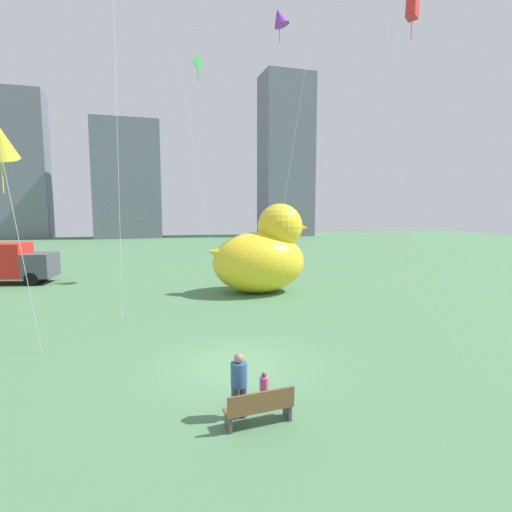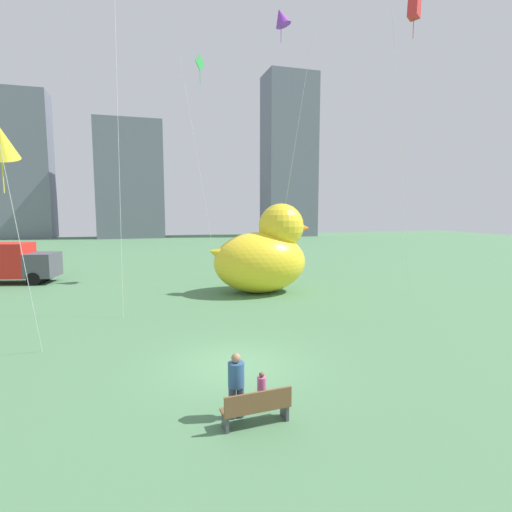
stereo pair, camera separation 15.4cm
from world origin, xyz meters
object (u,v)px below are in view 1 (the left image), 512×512
at_px(person_adult, 239,382).
at_px(person_child, 264,388).
at_px(box_truck, 3,263).
at_px(kite_red, 412,12).
at_px(park_bench, 260,407).
at_px(kite_purple, 280,18).
at_px(kite_yellow, 0,142).
at_px(giant_inflatable_duck, 262,255).
at_px(kite_green, 198,76).

relative_size(person_adult, person_child, 1.71).
relative_size(box_truck, kite_red, 0.38).
height_order(park_bench, kite_purple, kite_purple).
distance_m(park_bench, person_child, 0.89).
relative_size(person_child, kite_purple, 0.05).
height_order(kite_yellow, kite_purple, kite_purple).
relative_size(giant_inflatable_duck, kite_yellow, 0.82).
bearing_deg(kite_red, kite_purple, 137.37).
height_order(person_child, box_truck, box_truck).
bearing_deg(kite_green, giant_inflatable_duck, -78.65).
height_order(giant_inflatable_duck, box_truck, giant_inflatable_duck).
distance_m(box_truck, kite_purple, 25.75).
height_order(giant_inflatable_duck, kite_yellow, kite_yellow).
height_order(giant_inflatable_duck, kite_green, kite_green).
relative_size(person_adult, kite_yellow, 0.20).
height_order(person_child, kite_green, kite_green).
bearing_deg(park_bench, kite_yellow, 135.10).
relative_size(person_child, kite_green, 0.05).
distance_m(box_truck, kite_yellow, 17.78).
bearing_deg(park_bench, box_truck, 116.73).
bearing_deg(person_child, person_adult, -158.69).
bearing_deg(giant_inflatable_duck, person_child, -107.83).
relative_size(park_bench, kite_green, 0.10).
bearing_deg(person_child, giant_inflatable_duck, 72.17).
bearing_deg(person_child, kite_purple, 68.71).
height_order(kite_red, kite_purple, kite_purple).
xyz_separation_m(kite_green, kite_yellow, (-9.66, -18.78, -8.77)).
bearing_deg(kite_purple, person_adult, -113.00).
relative_size(kite_red, kite_purple, 0.93).
bearing_deg(person_child, box_truck, 118.30).
bearing_deg(kite_purple, kite_yellow, -140.00).
distance_m(person_child, kite_green, 29.47).
height_order(kite_green, kite_yellow, kite_green).
xyz_separation_m(park_bench, person_adult, (-0.38, 0.51, 0.44)).
bearing_deg(giant_inflatable_duck, box_truck, 153.96).
xyz_separation_m(park_bench, kite_red, (13.78, 13.05, 16.54)).
height_order(person_adult, kite_purple, kite_purple).
bearing_deg(box_truck, kite_green, 10.62).
xyz_separation_m(person_child, kite_yellow, (-7.28, 6.08, 6.88)).
xyz_separation_m(park_bench, box_truck, (-11.57, 22.97, 0.98)).
bearing_deg(kite_red, giant_inflatable_duck, 168.11).
bearing_deg(box_truck, kite_purple, -12.09).
bearing_deg(kite_green, park_bench, -96.13).
bearing_deg(park_bench, kite_red, 43.44).
xyz_separation_m(person_child, kite_purple, (7.05, 18.10, 17.83)).
bearing_deg(kite_red, person_child, -137.59).
relative_size(person_child, giant_inflatable_duck, 0.14).
height_order(giant_inflatable_duck, kite_purple, kite_purple).
height_order(person_adult, kite_green, kite_green).
distance_m(kite_green, kite_red, 16.77).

